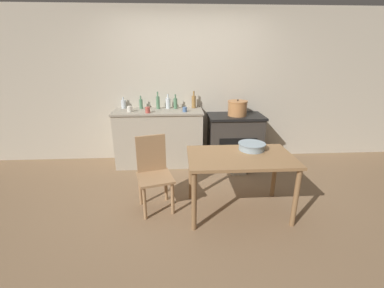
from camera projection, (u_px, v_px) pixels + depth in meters
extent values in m
plane|color=#896B4C|center=(194.00, 201.00, 3.36)|extent=(14.00, 14.00, 0.00)
cube|color=beige|center=(188.00, 87.00, 4.43)|extent=(8.00, 0.07, 2.55)
cube|color=#B2A893|center=(159.00, 138.00, 4.38)|extent=(1.43, 0.56, 0.91)
cube|color=gray|center=(158.00, 111.00, 4.22)|extent=(1.46, 0.59, 0.03)
cube|color=#38332D|center=(234.00, 140.00, 4.47)|extent=(0.89, 0.56, 0.80)
cube|color=black|center=(236.00, 116.00, 4.33)|extent=(0.93, 0.60, 0.04)
cube|color=black|center=(238.00, 148.00, 4.22)|extent=(0.62, 0.01, 0.34)
cube|color=#997047|center=(241.00, 157.00, 2.92)|extent=(1.20, 0.74, 0.03)
cylinder|color=olive|center=(194.00, 202.00, 2.71)|extent=(0.06, 0.06, 0.69)
cylinder|color=olive|center=(296.00, 198.00, 2.77)|extent=(0.06, 0.06, 0.69)
cylinder|color=olive|center=(191.00, 175.00, 3.31)|extent=(0.06, 0.06, 0.69)
cylinder|color=olive|center=(274.00, 172.00, 3.38)|extent=(0.06, 0.06, 0.69)
cube|color=#A87F56|center=(155.00, 178.00, 3.05)|extent=(0.49, 0.49, 0.03)
cube|color=#A87F56|center=(151.00, 153.00, 3.14)|extent=(0.35, 0.13, 0.46)
cylinder|color=#A87F56|center=(145.00, 204.00, 2.93)|extent=(0.04, 0.04, 0.41)
cylinder|color=#A87F56|center=(173.00, 199.00, 3.03)|extent=(0.04, 0.04, 0.41)
cylinder|color=#A87F56|center=(140.00, 190.00, 3.22)|extent=(0.04, 0.04, 0.41)
cylinder|color=#A87F56|center=(166.00, 186.00, 3.33)|extent=(0.04, 0.04, 0.41)
cube|color=beige|center=(238.00, 163.00, 4.08)|extent=(0.24, 0.17, 0.34)
cylinder|color=#B77A47|center=(237.00, 109.00, 4.26)|extent=(0.31, 0.31, 0.23)
cylinder|color=#B77A47|center=(238.00, 101.00, 4.21)|extent=(0.32, 0.32, 0.02)
sphere|color=black|center=(238.00, 100.00, 4.21)|extent=(0.02, 0.02, 0.02)
cylinder|color=#93A8B2|center=(252.00, 146.00, 3.08)|extent=(0.31, 0.31, 0.08)
cylinder|color=#8597A0|center=(252.00, 144.00, 3.07)|extent=(0.33, 0.33, 0.01)
cylinder|color=#517F5B|center=(141.00, 104.00, 4.33)|extent=(0.06, 0.06, 0.16)
cylinder|color=#517F5B|center=(141.00, 98.00, 4.29)|extent=(0.02, 0.02, 0.06)
cylinder|color=silver|center=(168.00, 103.00, 4.34)|extent=(0.08, 0.08, 0.17)
cylinder|color=silver|center=(168.00, 96.00, 4.30)|extent=(0.03, 0.03, 0.07)
cylinder|color=silver|center=(124.00, 104.00, 4.36)|extent=(0.08, 0.08, 0.14)
cylinder|color=silver|center=(123.00, 99.00, 4.33)|extent=(0.03, 0.03, 0.05)
cylinder|color=#517F5B|center=(158.00, 103.00, 4.31)|extent=(0.06, 0.06, 0.20)
cylinder|color=#517F5B|center=(158.00, 94.00, 4.26)|extent=(0.02, 0.02, 0.08)
cylinder|color=#517F5B|center=(175.00, 104.00, 4.33)|extent=(0.06, 0.06, 0.17)
cylinder|color=#517F5B|center=(175.00, 96.00, 4.29)|extent=(0.02, 0.02, 0.07)
cylinder|color=olive|center=(194.00, 102.00, 4.38)|extent=(0.07, 0.07, 0.21)
cylinder|color=olive|center=(194.00, 93.00, 4.33)|extent=(0.03, 0.03, 0.08)
cylinder|color=silver|center=(130.00, 109.00, 4.11)|extent=(0.08, 0.08, 0.09)
cylinder|color=#4C6B99|center=(185.00, 109.00, 4.10)|extent=(0.07, 0.07, 0.08)
cylinder|color=#B74C42|center=(148.00, 110.00, 4.03)|extent=(0.07, 0.07, 0.09)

